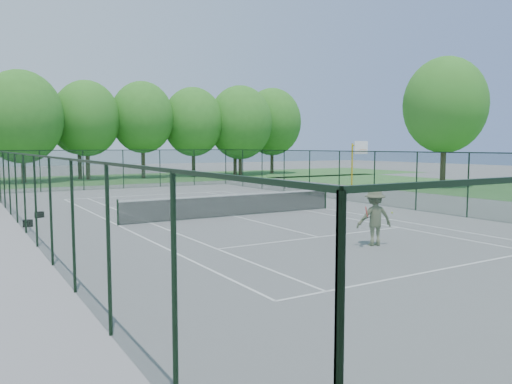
% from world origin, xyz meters
% --- Properties ---
extents(ground, '(140.00, 140.00, 0.00)m').
position_xyz_m(ground, '(0.00, 0.00, 0.00)').
color(ground, gray).
rests_on(ground, ground).
extents(grass_far, '(80.00, 16.00, 0.01)m').
position_xyz_m(grass_far, '(0.00, 30.00, 0.01)').
color(grass_far, '#438138').
rests_on(grass_far, ground).
extents(grass_side, '(14.00, 40.00, 0.01)m').
position_xyz_m(grass_side, '(24.00, 4.00, 0.01)').
color(grass_side, '#438138').
rests_on(grass_side, ground).
extents(court_lines, '(11.05, 23.85, 0.01)m').
position_xyz_m(court_lines, '(0.00, 0.00, 0.00)').
color(court_lines, white).
rests_on(court_lines, ground).
extents(tennis_net, '(11.08, 0.08, 1.10)m').
position_xyz_m(tennis_net, '(0.00, 0.00, 0.58)').
color(tennis_net, black).
rests_on(tennis_net, ground).
extents(fence_enclosure, '(18.05, 36.05, 3.02)m').
position_xyz_m(fence_enclosure, '(0.00, 0.00, 1.56)').
color(fence_enclosure, '#14311C').
rests_on(fence_enclosure, ground).
extents(tree_line_far, '(39.40, 6.40, 9.70)m').
position_xyz_m(tree_line_far, '(0.00, 30.00, 5.99)').
color(tree_line_far, '#41311E').
rests_on(tree_line_far, ground).
extents(basketball_goal, '(1.20, 1.43, 3.65)m').
position_xyz_m(basketball_goal, '(13.11, 5.93, 2.57)').
color(basketball_goal, gold).
rests_on(basketball_goal, ground).
extents(tree_side, '(6.57, 6.57, 10.41)m').
position_xyz_m(tree_side, '(22.58, 6.14, 6.56)').
color(tree_side, '#41311E').
rests_on(tree_side, ground).
extents(sports_bag_a, '(0.41, 0.30, 0.29)m').
position_xyz_m(sports_bag_a, '(-8.75, 1.59, 0.14)').
color(sports_bag_a, black).
rests_on(sports_bag_a, ground).
extents(sports_bag_b, '(0.41, 0.33, 0.28)m').
position_xyz_m(sports_bag_b, '(-7.96, 4.20, 0.14)').
color(sports_bag_b, black).
rests_on(sports_bag_b, ground).
extents(tennis_player, '(2.13, 1.04, 1.88)m').
position_xyz_m(tennis_player, '(0.63, -8.56, 0.94)').
color(tennis_player, '#575B41').
rests_on(tennis_player, ground).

